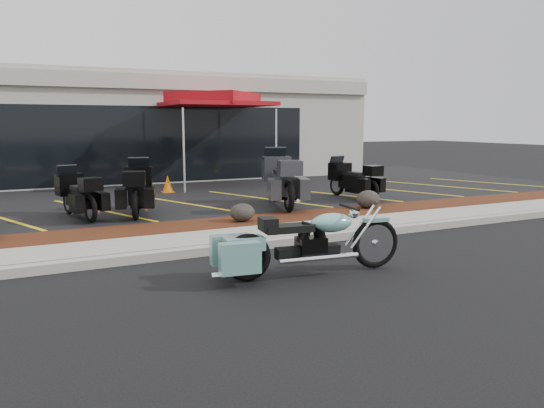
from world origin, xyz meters
TOP-DOWN VIEW (x-y plane):
  - ground at (0.00, 0.00)m, footprint 90.00×90.00m
  - curb at (0.00, 0.90)m, footprint 24.00×0.25m
  - sidewalk at (0.00, 1.60)m, footprint 24.00×1.20m
  - mulch_bed at (0.00, 2.80)m, footprint 24.00×1.20m
  - upper_lot at (0.00, 8.20)m, footprint 26.00×9.60m
  - dealership_building at (0.00, 14.47)m, footprint 18.00×8.16m
  - boulder_mid at (0.30, 2.70)m, footprint 0.54×0.45m
  - boulder_right at (3.78, 3.00)m, footprint 0.61×0.51m
  - hero_cruiser at (0.92, -1.08)m, footprint 2.98×1.08m
  - touring_black_front at (-2.92, 5.36)m, footprint 1.15×2.07m
  - touring_black_mid at (-1.28, 5.38)m, footprint 1.38×2.32m
  - touring_grey at (2.25, 5.04)m, footprint 1.62×2.67m
  - touring_black_rear at (4.38, 5.32)m, footprint 0.95×2.04m
  - traffic_cone at (0.15, 8.16)m, footprint 0.42×0.42m
  - popup_canopy at (2.13, 9.41)m, footprint 4.12×4.12m

SIDE VIEW (x-z plane):
  - ground at x=0.00m, z-range 0.00..0.00m
  - curb at x=0.00m, z-range 0.00..0.15m
  - sidewalk at x=0.00m, z-range 0.00..0.15m
  - upper_lot at x=0.00m, z-range 0.00..0.15m
  - mulch_bed at x=0.00m, z-range 0.00..0.16m
  - boulder_mid at x=0.30m, z-range 0.16..0.54m
  - boulder_right at x=3.78m, z-range 0.16..0.59m
  - traffic_cone at x=0.15m, z-range 0.15..0.66m
  - hero_cruiser at x=0.92m, z-range 0.00..1.03m
  - touring_black_front at x=-2.92m, z-range 0.15..1.29m
  - touring_black_rear at x=4.38m, z-range 0.15..1.30m
  - touring_black_mid at x=-1.28m, z-range 0.15..1.42m
  - touring_grey at x=2.25m, z-range 0.15..1.61m
  - dealership_building at x=0.00m, z-range 0.01..4.01m
  - popup_canopy at x=2.13m, z-range 1.41..4.48m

